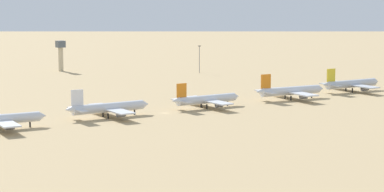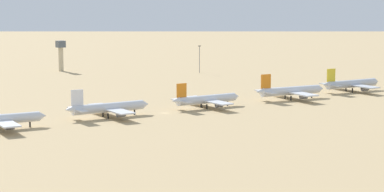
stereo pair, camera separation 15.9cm
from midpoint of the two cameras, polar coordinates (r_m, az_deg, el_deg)
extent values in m
plane|color=tan|center=(319.00, -2.14, -1.32)|extent=(4000.00, 4000.00, 0.00)
cone|color=silver|center=(292.68, -11.43, -1.51)|extent=(3.26, 3.95, 3.67)
cube|color=silver|center=(288.58, -14.43, -1.85)|extent=(9.69, 31.42, 0.54)
cylinder|color=slate|center=(295.97, -14.59, -1.88)|extent=(3.68, 2.47, 2.13)
cylinder|color=slate|center=(282.12, -13.87, -2.33)|extent=(3.68, 2.47, 2.13)
cylinder|color=black|center=(291.75, -12.36, -2.16)|extent=(0.68, 0.68, 2.13)
cylinder|color=silver|center=(309.04, -6.45, -0.89)|extent=(31.97, 5.30, 3.98)
cone|color=silver|center=(316.82, -3.63, -0.63)|extent=(3.14, 3.90, 3.78)
cone|color=silver|center=(301.96, -9.41, -1.03)|extent=(4.12, 3.54, 3.38)
cube|color=white|center=(302.58, -8.84, -0.12)|extent=(5.19, 0.71, 6.47)
cube|color=silver|center=(306.91, -9.11, -0.92)|extent=(3.46, 6.89, 0.36)
cube|color=silver|center=(299.68, -8.52, -1.12)|extent=(3.46, 6.89, 0.36)
cube|color=silver|center=(309.55, -6.28, -0.98)|extent=(8.08, 32.08, 0.56)
cylinder|color=slate|center=(316.84, -6.70, -1.04)|extent=(3.67, 2.34, 2.19)
cylinder|color=slate|center=(303.60, -5.49, -1.41)|extent=(3.67, 2.34, 2.19)
cylinder|color=black|center=(314.87, -4.45, -1.26)|extent=(0.70, 0.70, 2.19)
cylinder|color=black|center=(311.02, -6.88, -1.41)|extent=(0.70, 0.70, 2.19)
cylinder|color=black|center=(306.76, -6.49, -1.53)|extent=(0.70, 0.70, 2.19)
cylinder|color=silver|center=(332.47, 1.12, -0.25)|extent=(30.38, 4.76, 3.78)
cone|color=silver|center=(341.81, 3.41, -0.04)|extent=(2.95, 3.69, 3.60)
cone|color=silver|center=(323.62, -1.30, -0.38)|extent=(3.89, 3.34, 3.22)
cube|color=orange|center=(324.68, -0.82, 0.44)|extent=(4.93, 0.63, 6.15)
cube|color=silver|center=(328.50, -1.17, -0.28)|extent=(3.23, 6.53, 0.34)
cube|color=silver|center=(322.14, -0.47, -0.45)|extent=(3.23, 6.53, 0.34)
cube|color=silver|center=(333.07, 1.25, -0.34)|extent=(7.41, 30.47, 0.53)
cylinder|color=slate|center=(339.63, 0.72, -0.40)|extent=(3.47, 2.19, 2.08)
cylinder|color=slate|center=(328.00, 2.08, -0.70)|extent=(3.47, 2.19, 2.08)
cylinder|color=black|center=(339.36, 2.73, -0.59)|extent=(0.66, 0.66, 2.08)
cylinder|color=black|center=(333.99, 0.70, -0.72)|extent=(0.66, 0.66, 2.08)
cylinder|color=black|center=(330.25, 1.13, -0.82)|extent=(0.66, 0.66, 2.08)
cylinder|color=silver|center=(361.92, 7.59, 0.40)|extent=(33.19, 8.14, 4.12)
cone|color=silver|center=(372.42, 9.84, 0.57)|extent=(3.55, 4.26, 3.91)
cone|color=silver|center=(351.93, 5.20, 0.33)|extent=(4.52, 3.98, 3.50)
cube|color=orange|center=(353.23, 5.69, 1.13)|extent=(5.37, 1.17, 6.69)
cube|color=silver|center=(357.27, 5.32, 0.41)|extent=(4.13, 7.35, 0.37)
cube|color=silver|center=(350.44, 6.04, 0.25)|extent=(4.13, 7.35, 0.37)
cube|color=silver|center=(362.59, 7.72, 0.32)|extent=(11.00, 33.54, 0.58)
cylinder|color=slate|center=(369.63, 7.16, 0.25)|extent=(3.96, 2.70, 2.26)
cylinder|color=slate|center=(357.16, 8.56, -0.05)|extent=(3.96, 2.70, 2.26)
cylinder|color=black|center=(369.62, 9.17, 0.03)|extent=(0.72, 0.72, 2.26)
cylinder|color=black|center=(363.48, 7.15, -0.06)|extent=(0.72, 0.72, 2.26)
cylinder|color=black|center=(359.46, 7.60, -0.16)|extent=(0.72, 0.72, 2.26)
cylinder|color=silver|center=(396.00, 12.15, 0.93)|extent=(32.71, 5.98, 4.07)
cone|color=silver|center=(408.26, 13.96, 1.08)|extent=(3.27, 4.04, 3.86)
cone|color=silver|center=(384.08, 10.23, 0.86)|extent=(4.26, 3.69, 3.46)
cube|color=yellow|center=(385.82, 10.63, 1.59)|extent=(5.31, 0.82, 6.61)
cube|color=silver|center=(389.40, 10.21, 0.93)|extent=(3.66, 7.09, 0.37)
cube|color=silver|center=(383.39, 11.01, 0.80)|extent=(3.66, 7.09, 0.37)
cube|color=silver|center=(396.76, 12.25, 0.85)|extent=(8.82, 32.87, 0.57)
cylinder|color=slate|center=(403.14, 11.61, 0.78)|extent=(3.78, 2.45, 2.24)
cylinder|color=slate|center=(392.18, 13.12, 0.54)|extent=(3.78, 2.45, 2.24)
cylinder|color=black|center=(404.90, 13.41, 0.59)|extent=(0.71, 0.71, 2.24)
cylinder|color=black|center=(397.11, 11.73, 0.50)|extent=(0.71, 0.71, 2.24)
cylinder|color=black|center=(393.58, 12.22, 0.42)|extent=(0.71, 0.71, 2.24)
cylinder|color=#C6B793|center=(498.01, -10.06, 2.80)|extent=(3.20, 3.20, 15.68)
cube|color=#4C5660|center=(497.24, -10.09, 3.95)|extent=(5.20, 5.20, 4.42)
cylinder|color=#59595E|center=(479.24, 0.56, 2.81)|extent=(0.36, 0.36, 17.19)
cube|color=#333333|center=(478.53, 0.56, 3.87)|extent=(1.80, 0.50, 0.50)
camera|label=1|loc=(0.08, -90.01, 0.00)|focal=69.36mm
camera|label=2|loc=(0.08, 89.99, 0.00)|focal=69.36mm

